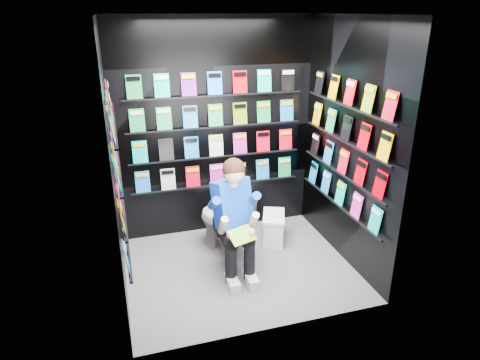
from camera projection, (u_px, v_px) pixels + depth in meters
name	position (u px, v px, depth m)	size (l,w,h in m)	color
floor	(239.00, 268.00, 4.69)	(2.40, 2.40, 0.00)	slate
ceiling	(239.00, 14.00, 3.73)	(2.40, 2.40, 0.00)	white
wall_back	(215.00, 130.00, 5.10)	(2.40, 0.04, 2.60)	black
wall_front	(276.00, 194.00, 3.32)	(2.40, 0.04, 2.60)	black
wall_left	(113.00, 168.00, 3.89)	(0.04, 2.00, 2.60)	black
wall_right	(347.00, 145.00, 4.53)	(0.04, 2.00, 2.60)	black
comics_back	(216.00, 130.00, 5.07)	(2.10, 0.06, 1.37)	red
comics_left	(116.00, 167.00, 3.89)	(0.06, 1.70, 1.37)	red
comics_right	(345.00, 145.00, 4.52)	(0.06, 1.70, 1.37)	red
toilet	(223.00, 222.00, 4.92)	(0.42, 0.75, 0.73)	white
longbox	(273.00, 229.00, 5.20)	(0.23, 0.42, 0.32)	white
longbox_lid	(274.00, 216.00, 5.13)	(0.25, 0.44, 0.03)	white
reader	(232.00, 204.00, 4.43)	(0.51, 0.75, 1.38)	#093DCA
held_comic	(242.00, 235.00, 4.19)	(0.26, 0.01, 0.18)	green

